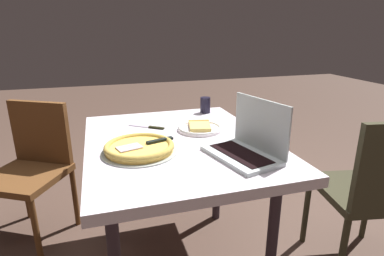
% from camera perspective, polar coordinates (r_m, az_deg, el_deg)
% --- Properties ---
extents(dining_table, '(1.12, 0.90, 0.75)m').
position_cam_1_polar(dining_table, '(1.61, -2.51, -4.72)').
color(dining_table, silver).
rests_on(dining_table, ground_plane).
extents(laptop, '(0.38, 0.28, 0.25)m').
position_cam_1_polar(laptop, '(1.39, 10.14, -2.85)').
color(laptop, '#B1BCBC').
rests_on(laptop, dining_table).
extents(pizza_plate, '(0.24, 0.24, 0.04)m').
position_cam_1_polar(pizza_plate, '(1.72, 1.41, 0.05)').
color(pizza_plate, white).
rests_on(pizza_plate, dining_table).
extents(pizza_tray, '(0.35, 0.35, 0.04)m').
position_cam_1_polar(pizza_tray, '(1.44, -9.53, -3.56)').
color(pizza_tray, '#9FAAA5').
rests_on(pizza_tray, dining_table).
extents(table_knife, '(0.15, 0.19, 0.01)m').
position_cam_1_polar(table_knife, '(1.78, -7.68, 0.15)').
color(table_knife, silver).
rests_on(table_knife, dining_table).
extents(drink_cup, '(0.07, 0.07, 0.10)m').
position_cam_1_polar(drink_cup, '(2.06, 2.43, 4.22)').
color(drink_cup, black).
rests_on(drink_cup, dining_table).
extents(chair_near, '(0.57, 0.57, 0.85)m').
position_cam_1_polar(chair_near, '(2.19, -27.11, -5.70)').
color(chair_near, brown).
rests_on(chair_near, ground_plane).
extents(chair_far, '(0.51, 0.51, 0.90)m').
position_cam_1_polar(chair_far, '(1.86, 30.30, -9.41)').
color(chair_far, '#333121').
rests_on(chair_far, ground_plane).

